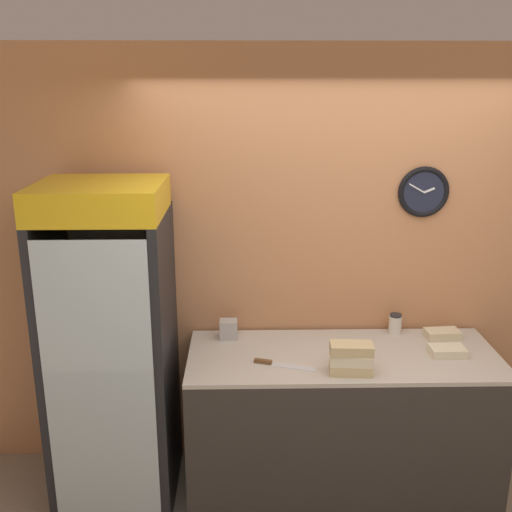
# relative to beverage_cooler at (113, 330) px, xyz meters

# --- Properties ---
(wall_back) EXTENTS (5.20, 0.09, 2.70)m
(wall_back) POSITION_rel_beverage_cooler_xyz_m (1.37, 0.36, 0.28)
(wall_back) COLOR tan
(wall_back) RESTS_ON ground_plane
(prep_counter) EXTENTS (1.85, 0.72, 0.92)m
(prep_counter) POSITION_rel_beverage_cooler_xyz_m (1.37, -0.05, -0.61)
(prep_counter) COLOR #332D28
(prep_counter) RESTS_ON ground_plane
(beverage_cooler) EXTENTS (0.69, 0.72, 1.96)m
(beverage_cooler) POSITION_rel_beverage_cooler_xyz_m (0.00, 0.00, 0.00)
(beverage_cooler) COLOR black
(beverage_cooler) RESTS_ON ground_plane
(sandwich_stack_bottom) EXTENTS (0.24, 0.14, 0.06)m
(sandwich_stack_bottom) POSITION_rel_beverage_cooler_xyz_m (1.36, -0.29, -0.12)
(sandwich_stack_bottom) COLOR tan
(sandwich_stack_bottom) RESTS_ON prep_counter
(sandwich_stack_middle) EXTENTS (0.25, 0.14, 0.06)m
(sandwich_stack_middle) POSITION_rel_beverage_cooler_xyz_m (1.36, -0.29, -0.06)
(sandwich_stack_middle) COLOR beige
(sandwich_stack_middle) RESTS_ON sandwich_stack_bottom
(sandwich_stack_top) EXTENTS (0.24, 0.13, 0.06)m
(sandwich_stack_top) POSITION_rel_beverage_cooler_xyz_m (1.36, -0.29, -0.00)
(sandwich_stack_top) COLOR tan
(sandwich_stack_top) RESTS_ON sandwich_stack_middle
(sandwich_flat_left) EXTENTS (0.21, 0.13, 0.05)m
(sandwich_flat_left) POSITION_rel_beverage_cooler_xyz_m (1.98, -0.08, -0.12)
(sandwich_flat_left) COLOR beige
(sandwich_flat_left) RESTS_ON prep_counter
(sandwich_flat_right) EXTENTS (0.22, 0.14, 0.05)m
(sandwich_flat_right) POSITION_rel_beverage_cooler_xyz_m (2.03, 0.17, -0.12)
(sandwich_flat_right) COLOR beige
(sandwich_flat_right) RESTS_ON prep_counter
(chefs_knife) EXTENTS (0.35, 0.14, 0.02)m
(chefs_knife) POSITION_rel_beverage_cooler_xyz_m (0.96, -0.18, -0.14)
(chefs_knife) COLOR silver
(chefs_knife) RESTS_ON prep_counter
(condiment_jar) EXTENTS (0.08, 0.08, 0.13)m
(condiment_jar) POSITION_rel_beverage_cooler_xyz_m (1.74, 0.25, -0.08)
(condiment_jar) COLOR silver
(condiment_jar) RESTS_ON prep_counter
(napkin_dispenser) EXTENTS (0.11, 0.09, 0.12)m
(napkin_dispenser) POSITION_rel_beverage_cooler_xyz_m (0.68, 0.19, -0.09)
(napkin_dispenser) COLOR #B7B2AD
(napkin_dispenser) RESTS_ON prep_counter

